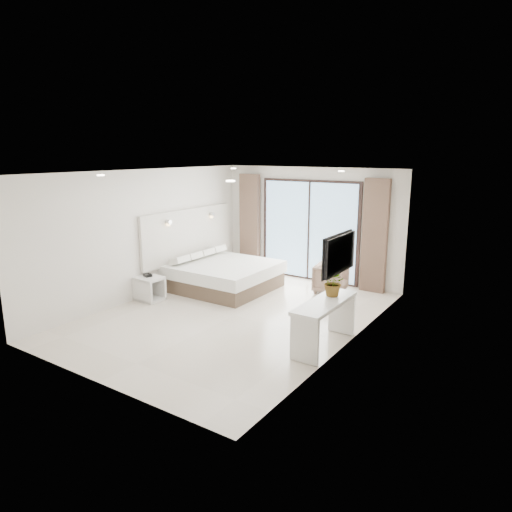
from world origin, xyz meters
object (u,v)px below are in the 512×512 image
(nightstand, at_px, (149,289))
(console_desk, at_px, (325,314))
(bed, at_px, (223,275))
(armchair, at_px, (331,277))

(nightstand, relative_size, console_desk, 0.37)
(bed, bearing_deg, nightstand, -116.82)
(console_desk, xyz_separation_m, armchair, (-1.13, 2.75, -0.21))
(nightstand, distance_m, armchair, 3.94)
(bed, height_order, nightstand, bed)
(armchair, bearing_deg, bed, 107.62)
(console_desk, relative_size, armchair, 2.19)
(bed, distance_m, console_desk, 3.68)
(bed, distance_m, nightstand, 1.72)
(nightstand, height_order, armchair, armchair)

